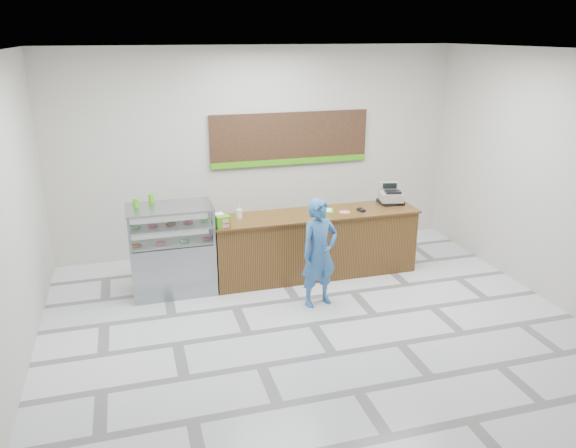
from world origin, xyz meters
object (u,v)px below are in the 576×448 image
object	(u,v)px
customer	(319,253)
serving_tray	(323,210)
sales_counter	(315,244)
display_case	(172,249)
cash_register	(390,196)

from	to	relation	value
customer	serving_tray	bearing A→B (deg)	54.61
sales_counter	display_case	size ratio (longest dim) A/B	2.45
display_case	customer	world-z (taller)	customer
customer	display_case	bearing A→B (deg)	139.05
display_case	customer	bearing A→B (deg)	-27.05
cash_register	customer	size ratio (longest dim) A/B	0.28
cash_register	serving_tray	xyz separation A→B (m)	(-1.21, -0.09, -0.12)
cash_register	display_case	bearing A→B (deg)	-164.52
sales_counter	serving_tray	world-z (taller)	serving_tray
display_case	serving_tray	size ratio (longest dim) A/B	3.37
sales_counter	cash_register	bearing A→B (deg)	7.15
cash_register	customer	distance (m)	2.03
display_case	serving_tray	distance (m)	2.39
display_case	cash_register	bearing A→B (deg)	2.72
sales_counter	serving_tray	size ratio (longest dim) A/B	8.25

